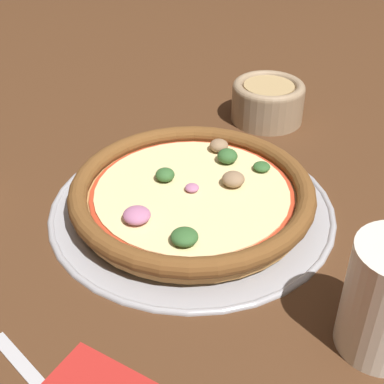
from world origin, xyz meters
The scene contains 4 objects.
ground_plane centered at (0.00, 0.00, 0.00)m, with size 3.00×3.00×0.00m, color #4C2D19.
pizza_tray centered at (0.00, 0.00, 0.00)m, with size 0.35×0.35×0.01m.
pizza centered at (0.00, 0.00, 0.02)m, with size 0.29×0.29×0.04m.
bowl_near centered at (0.04, -0.26, 0.03)m, with size 0.11×0.11×0.06m.
Camera 1 is at (-0.30, 0.43, 0.39)m, focal length 50.00 mm.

